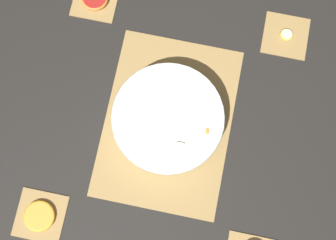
{
  "coord_description": "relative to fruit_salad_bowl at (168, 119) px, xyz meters",
  "views": [
    {
      "loc": [
        0.18,
        0.04,
        1.09
      ],
      "look_at": [
        0.0,
        0.0,
        0.04
      ],
      "focal_mm": 42.0,
      "sensor_mm": 36.0,
      "label": 1
    }
  ],
  "objects": [
    {
      "name": "ground_plane",
      "position": [
        0.0,
        -0.0,
        -0.05
      ],
      "size": [
        6.0,
        6.0,
        0.0
      ],
      "primitive_type": "plane",
      "color": "black"
    },
    {
      "name": "fruit_salad_bowl",
      "position": [
        0.0,
        0.0,
        0.0
      ],
      "size": [
        0.3,
        0.3,
        0.08
      ],
      "color": "silver",
      "rests_on": "bamboo_mat_center"
    },
    {
      "name": "orange_slice_whole",
      "position": [
        0.32,
        -0.29,
        -0.04
      ],
      "size": [
        0.08,
        0.08,
        0.01
      ],
      "color": "#F9A338",
      "rests_on": "coaster_mat_near_right"
    },
    {
      "name": "coaster_mat_near_right",
      "position": [
        0.32,
        -0.29,
        -0.04
      ],
      "size": [
        0.13,
        0.13,
        0.01
      ],
      "color": "#A8844C",
      "rests_on": "ground_plane"
    },
    {
      "name": "bamboo_mat_center",
      "position": [
        0.0,
        -0.0,
        -0.04
      ],
      "size": [
        0.49,
        0.35,
        0.01
      ],
      "color": "#A8844C",
      "rests_on": "ground_plane"
    },
    {
      "name": "banana_coin_single",
      "position": [
        -0.32,
        0.29,
        -0.04
      ],
      "size": [
        0.04,
        0.04,
        0.01
      ],
      "color": "#F4EABC",
      "rests_on": "coaster_mat_far_left"
    },
    {
      "name": "coaster_mat_far_left",
      "position": [
        -0.32,
        0.29,
        -0.04
      ],
      "size": [
        0.13,
        0.13,
        0.01
      ],
      "color": "#A8844C",
      "rests_on": "ground_plane"
    }
  ]
}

